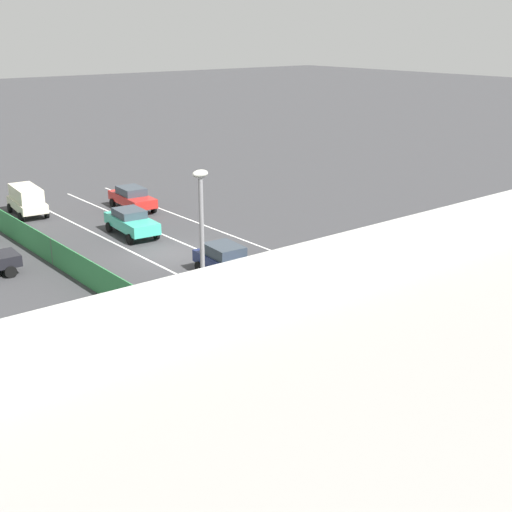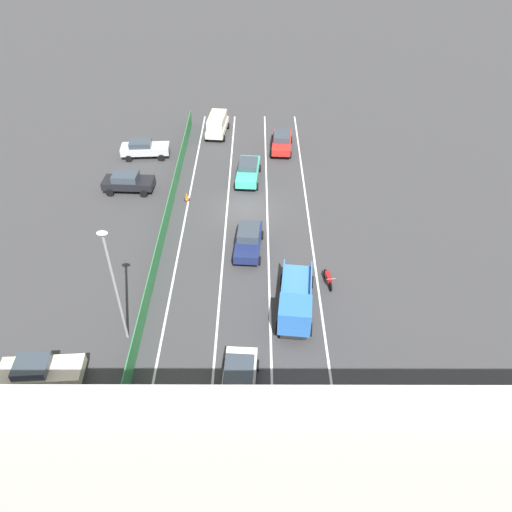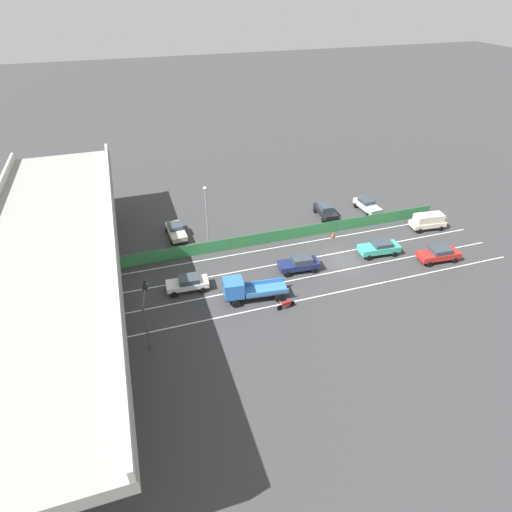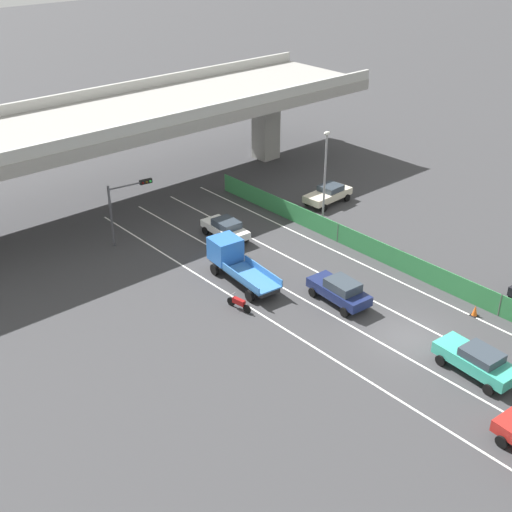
{
  "view_description": "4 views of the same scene",
  "coord_description": "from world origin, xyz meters",
  "px_view_note": "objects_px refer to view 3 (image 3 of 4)",
  "views": [
    {
      "loc": [
        19.77,
        32.73,
        12.53
      ],
      "look_at": [
        -1.0,
        6.78,
        1.39
      ],
      "focal_mm": 47.93,
      "sensor_mm": 36.0,
      "label": 1
    },
    {
      "loc": [
        -0.8,
        33.59,
        22.79
      ],
      "look_at": [
        -0.74,
        7.91,
        1.52
      ],
      "focal_mm": 34.67,
      "sensor_mm": 36.0,
      "label": 2
    },
    {
      "loc": [
        -34.36,
        21.27,
        26.91
      ],
      "look_at": [
        2.41,
        9.45,
        1.07
      ],
      "focal_mm": 29.59,
      "sensor_mm": 36.0,
      "label": 3
    },
    {
      "loc": [
        -28.57,
        -18.95,
        23.13
      ],
      "look_at": [
        -2.36,
        11.04,
        1.89
      ],
      "focal_mm": 47.08,
      "sensor_mm": 36.0,
      "label": 4
    }
  ],
  "objects_px": {
    "parked_sedan_cream": "(176,231)",
    "flatbed_truck_blue": "(244,289)",
    "motorcycle": "(286,304)",
    "parked_sedan_dark": "(326,210)",
    "street_lamp": "(207,213)",
    "car_taxi_teal": "(379,247)",
    "traffic_cone": "(333,235)",
    "car_sedan_navy": "(300,263)",
    "traffic_light": "(146,308)",
    "car_hatchback_white": "(188,283)",
    "car_van_cream": "(428,221)",
    "car_sedan_red": "(439,254)",
    "parked_wagon_silver": "(367,205)"
  },
  "relations": [
    {
      "from": "parked_sedan_cream",
      "to": "flatbed_truck_blue",
      "type": "bearing_deg",
      "value": -162.48
    },
    {
      "from": "motorcycle",
      "to": "parked_sedan_dark",
      "type": "xyz_separation_m",
      "value": [
        15.79,
        -11.72,
        0.46
      ]
    },
    {
      "from": "parked_sedan_dark",
      "to": "street_lamp",
      "type": "height_order",
      "value": "street_lamp"
    },
    {
      "from": "car_taxi_teal",
      "to": "street_lamp",
      "type": "distance_m",
      "value": 20.04
    },
    {
      "from": "motorcycle",
      "to": "traffic_cone",
      "type": "bearing_deg",
      "value": -43.94
    },
    {
      "from": "car_sedan_navy",
      "to": "flatbed_truck_blue",
      "type": "xyz_separation_m",
      "value": [
        -2.94,
        7.15,
        0.35
      ]
    },
    {
      "from": "traffic_light",
      "to": "car_sedan_navy",
      "type": "bearing_deg",
      "value": -71.57
    },
    {
      "from": "motorcycle",
      "to": "parked_sedan_dark",
      "type": "bearing_deg",
      "value": -36.57
    },
    {
      "from": "car_hatchback_white",
      "to": "traffic_light",
      "type": "relative_size",
      "value": 0.9
    },
    {
      "from": "car_van_cream",
      "to": "traffic_cone",
      "type": "xyz_separation_m",
      "value": [
        1.82,
        12.25,
        -0.82
      ]
    },
    {
      "from": "parked_sedan_dark",
      "to": "car_hatchback_white",
      "type": "bearing_deg",
      "value": 116.45
    },
    {
      "from": "motorcycle",
      "to": "traffic_light",
      "type": "height_order",
      "value": "traffic_light"
    },
    {
      "from": "car_van_cream",
      "to": "flatbed_truck_blue",
      "type": "bearing_deg",
      "value": 103.8
    },
    {
      "from": "car_hatchback_white",
      "to": "car_van_cream",
      "type": "relative_size",
      "value": 0.96
    },
    {
      "from": "street_lamp",
      "to": "car_van_cream",
      "type": "bearing_deg",
      "value": -97.8
    },
    {
      "from": "car_sedan_red",
      "to": "car_sedan_navy",
      "type": "bearing_deg",
      "value": 79.07
    },
    {
      "from": "car_sedan_navy",
      "to": "parked_wagon_silver",
      "type": "height_order",
      "value": "car_sedan_navy"
    },
    {
      "from": "flatbed_truck_blue",
      "to": "parked_wagon_silver",
      "type": "relative_size",
      "value": 1.41
    },
    {
      "from": "parked_sedan_dark",
      "to": "street_lamp",
      "type": "bearing_deg",
      "value": 100.96
    },
    {
      "from": "car_sedan_navy",
      "to": "flatbed_truck_blue",
      "type": "height_order",
      "value": "flatbed_truck_blue"
    },
    {
      "from": "traffic_light",
      "to": "car_van_cream",
      "type": "bearing_deg",
      "value": -75.81
    },
    {
      "from": "car_taxi_teal",
      "to": "traffic_cone",
      "type": "distance_m",
      "value": 6.11
    },
    {
      "from": "car_sedan_red",
      "to": "traffic_cone",
      "type": "distance_m",
      "value": 12.22
    },
    {
      "from": "traffic_cone",
      "to": "motorcycle",
      "type": "bearing_deg",
      "value": 136.06
    },
    {
      "from": "car_hatchback_white",
      "to": "traffic_cone",
      "type": "xyz_separation_m",
      "value": [
        4.93,
        -18.76,
        -0.53
      ]
    },
    {
      "from": "car_sedan_red",
      "to": "traffic_cone",
      "type": "height_order",
      "value": "car_sedan_red"
    },
    {
      "from": "car_sedan_red",
      "to": "flatbed_truck_blue",
      "type": "relative_size",
      "value": 0.74
    },
    {
      "from": "car_hatchback_white",
      "to": "street_lamp",
      "type": "distance_m",
      "value": 8.71
    },
    {
      "from": "car_sedan_red",
      "to": "parked_sedan_dark",
      "type": "height_order",
      "value": "parked_sedan_dark"
    },
    {
      "from": "car_sedan_navy",
      "to": "parked_sedan_dark",
      "type": "height_order",
      "value": "car_sedan_navy"
    },
    {
      "from": "parked_wagon_silver",
      "to": "parked_sedan_dark",
      "type": "height_order",
      "value": "parked_sedan_dark"
    },
    {
      "from": "parked_sedan_cream",
      "to": "street_lamp",
      "type": "relative_size",
      "value": 0.58
    },
    {
      "from": "car_sedan_navy",
      "to": "car_van_cream",
      "type": "relative_size",
      "value": 1.01
    },
    {
      "from": "car_van_cream",
      "to": "traffic_cone",
      "type": "bearing_deg",
      "value": 81.54
    },
    {
      "from": "parked_wagon_silver",
      "to": "parked_sedan_cream",
      "type": "xyz_separation_m",
      "value": [
        1.19,
        25.73,
        -0.06
      ]
    },
    {
      "from": "car_van_cream",
      "to": "parked_sedan_dark",
      "type": "height_order",
      "value": "car_van_cream"
    },
    {
      "from": "traffic_cone",
      "to": "street_lamp",
      "type": "bearing_deg",
      "value": 82.73
    },
    {
      "from": "car_sedan_red",
      "to": "parked_wagon_silver",
      "type": "distance_m",
      "value": 13.13
    },
    {
      "from": "car_van_cream",
      "to": "flatbed_truck_blue",
      "type": "xyz_separation_m",
      "value": [
        -6.4,
        26.05,
        0.13
      ]
    },
    {
      "from": "car_van_cream",
      "to": "parked_sedan_cream",
      "type": "xyz_separation_m",
      "value": [
        7.77,
        30.52,
        -0.3
      ]
    },
    {
      "from": "car_hatchback_white",
      "to": "parked_sedan_cream",
      "type": "bearing_deg",
      "value": -2.63
    },
    {
      "from": "car_taxi_teal",
      "to": "traffic_cone",
      "type": "bearing_deg",
      "value": 32.92
    },
    {
      "from": "car_sedan_red",
      "to": "traffic_light",
      "type": "distance_m",
      "value": 32.31
    },
    {
      "from": "car_taxi_teal",
      "to": "car_sedan_red",
      "type": "distance_m",
      "value": 6.49
    },
    {
      "from": "car_sedan_red",
      "to": "parked_sedan_dark",
      "type": "xyz_separation_m",
      "value": [
        13.4,
        7.53,
        0.0
      ]
    },
    {
      "from": "car_hatchback_white",
      "to": "parked_sedan_cream",
      "type": "xyz_separation_m",
      "value": [
        10.88,
        -0.5,
        -0.01
      ]
    },
    {
      "from": "car_taxi_teal",
      "to": "street_lamp",
      "type": "bearing_deg",
      "value": 69.05
    },
    {
      "from": "car_sedan_red",
      "to": "flatbed_truck_blue",
      "type": "height_order",
      "value": "flatbed_truck_blue"
    },
    {
      "from": "parked_sedan_dark",
      "to": "parked_sedan_cream",
      "type": "bearing_deg",
      "value": 87.56
    },
    {
      "from": "car_taxi_teal",
      "to": "car_sedan_navy",
      "type": "bearing_deg",
      "value": 90.96
    }
  ]
}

